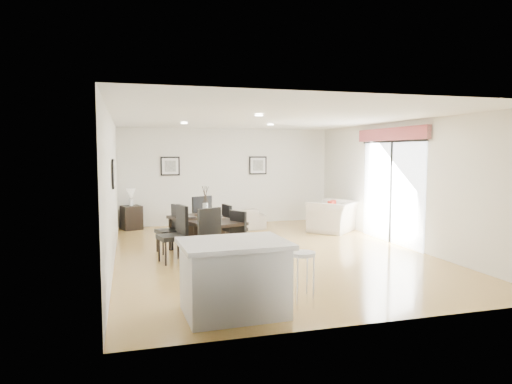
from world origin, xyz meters
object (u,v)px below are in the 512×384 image
object	(u,v)px
kitchen_island	(234,277)
dining_chair_foot	(199,217)
dining_table	(205,222)
dining_chair_enear	(242,232)
coffee_table	(211,231)
bar_stool	(303,260)
dining_chair_wnear	(176,231)
sofa	(228,219)
side_table	(132,218)
dining_chair_head	(213,235)
dining_chair_efar	(231,224)
armchair	(334,216)
dining_chair_wfar	(172,226)

from	to	relation	value
kitchen_island	dining_chair_foot	bearing A→B (deg)	84.55
dining_table	dining_chair_enear	xyz separation A→B (m)	(0.63, -0.47, -0.13)
coffee_table	bar_stool	xyz separation A→B (m)	(0.37, -4.79, 0.41)
dining_chair_wnear	sofa	bearing A→B (deg)	138.26
sofa	coffee_table	size ratio (longest dim) A/B	1.76
dining_chair_wnear	dining_chair_foot	bearing A→B (deg)	142.11
bar_stool	side_table	bearing A→B (deg)	107.02
dining_chair_head	bar_stool	xyz separation A→B (m)	(0.76, -2.29, 0.04)
dining_chair_enear	dining_chair_efar	size ratio (longest dim) A/B	0.99
dining_chair_efar	dining_chair_head	distance (m)	1.64
armchair	kitchen_island	world-z (taller)	kitchen_island
dining_chair_efar	kitchen_island	world-z (taller)	dining_chair_efar
armchair	dining_chair_foot	distance (m)	3.65
armchair	side_table	world-z (taller)	armchair
armchair	dining_chair_foot	xyz separation A→B (m)	(-3.57, -0.71, 0.21)
dining_chair_foot	kitchen_island	bearing A→B (deg)	62.45
dining_chair_enear	dining_chair_wnear	bearing A→B (deg)	58.53
dining_chair_head	side_table	bearing A→B (deg)	80.21
dining_chair_efar	armchair	bearing A→B (deg)	-76.49
dining_chair_efar	bar_stool	xyz separation A→B (m)	(0.11, -3.78, 0.10)
dining_chair_head	kitchen_island	size ratio (longest dim) A/B	0.77
dining_chair_enear	dining_chair_foot	size ratio (longest dim) A/B	0.86
sofa	dining_table	distance (m)	3.03
dining_table	dining_chair_wfar	bearing A→B (deg)	123.25
dining_chair_enear	kitchen_island	bearing A→B (deg)	135.50
dining_table	sofa	bearing A→B (deg)	49.27
sofa	dining_chair_foot	bearing A→B (deg)	59.39
dining_chair_wfar	dining_chair_head	size ratio (longest dim) A/B	0.91
sofa	side_table	bearing A→B (deg)	-16.37
dining_chair_efar	kitchen_island	xyz separation A→B (m)	(-0.81, -3.78, -0.06)
dining_chair_wnear	dining_chair_wfar	distance (m)	0.87
dining_chair_head	dining_chair_foot	distance (m)	2.16
dining_chair_wnear	dining_chair_wfar	xyz separation A→B (m)	(-0.01, 0.87, -0.05)
dining_chair_head	bar_stool	size ratio (longest dim) A/B	1.43
dining_chair_efar	dining_chair_foot	world-z (taller)	dining_chair_foot
dining_chair_enear	side_table	world-z (taller)	dining_chair_enear
sofa	dining_chair_head	bearing A→B (deg)	74.08
dining_chair_efar	coffee_table	distance (m)	1.08
dining_chair_wnear	dining_chair_head	world-z (taller)	dining_chair_head
dining_chair_foot	bar_stool	world-z (taller)	dining_chair_foot
sofa	dining_chair_wnear	distance (m)	3.64
dining_table	dining_chair_enear	distance (m)	0.80
dining_chair_enear	dining_chair_foot	world-z (taller)	dining_chair_foot
kitchen_island	dining_chair_wfar	bearing A→B (deg)	93.85
dining_chair_wfar	dining_chair_foot	xyz separation A→B (m)	(0.66, 0.62, 0.06)
dining_chair_wnear	dining_chair_enear	xyz separation A→B (m)	(1.23, -0.06, -0.07)
bar_stool	dining_chair_efar	bearing A→B (deg)	91.60
dining_table	dining_chair_foot	xyz separation A→B (m)	(0.04, 1.08, -0.05)
dining_chair_head	kitchen_island	xyz separation A→B (m)	(-0.16, -2.29, -0.12)
sofa	dining_chair_foot	size ratio (longest dim) A/B	1.77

